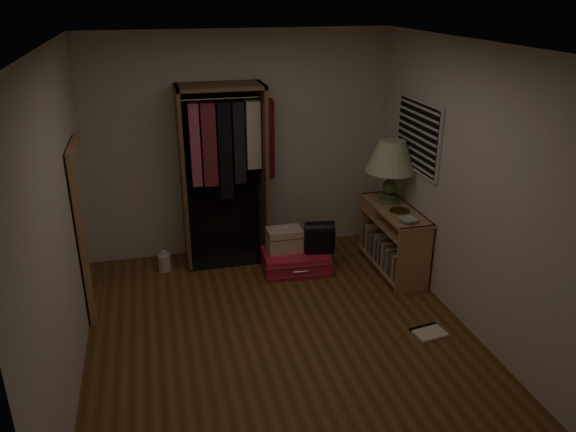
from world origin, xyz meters
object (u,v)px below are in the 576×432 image
object	(u,v)px
open_wardrobe	(227,159)
console_bookshelf	(392,236)
floor_mirror	(86,228)
train_case	(284,240)
black_bag	(319,236)
table_lamp	(392,157)
pink_suitcase	(295,261)
white_jug	(165,262)

from	to	relation	value
open_wardrobe	console_bookshelf	bearing A→B (deg)	-22.79
open_wardrobe	floor_mirror	world-z (taller)	open_wardrobe
train_case	black_bag	xyz separation A→B (m)	(0.38, -0.10, 0.05)
train_case	table_lamp	distance (m)	1.50
floor_mirror	table_lamp	world-z (taller)	floor_mirror
pink_suitcase	black_bag	bearing A→B (deg)	-2.70
black_bag	table_lamp	distance (m)	1.18
floor_mirror	table_lamp	size ratio (longest dim) A/B	2.39
console_bookshelf	floor_mirror	xyz separation A→B (m)	(-3.24, -0.04, 0.46)
pink_suitcase	black_bag	size ratio (longest dim) A/B	2.18
open_wardrobe	white_jug	distance (m)	1.37
pink_suitcase	white_jug	distance (m)	1.49
open_wardrobe	train_case	distance (m)	1.11
open_wardrobe	table_lamp	world-z (taller)	open_wardrobe
train_case	pink_suitcase	bearing A→B (deg)	-33.26
console_bookshelf	floor_mirror	distance (m)	3.27
floor_mirror	table_lamp	distance (m)	3.28
open_wardrobe	white_jug	xyz separation A→B (m)	(-0.79, -0.17, -1.11)
pink_suitcase	table_lamp	size ratio (longest dim) A/B	1.10
black_bag	pink_suitcase	bearing A→B (deg)	-176.60
pink_suitcase	open_wardrobe	bearing A→B (deg)	144.71
floor_mirror	train_case	bearing A→B (deg)	8.78
floor_mirror	white_jug	bearing A→B (deg)	40.00
console_bookshelf	open_wardrobe	size ratio (longest dim) A/B	0.55
floor_mirror	black_bag	bearing A→B (deg)	5.05
black_bag	open_wardrobe	bearing A→B (deg)	158.58
pink_suitcase	table_lamp	bearing A→B (deg)	1.48
train_case	floor_mirror	bearing A→B (deg)	-171.16
open_wardrobe	black_bag	size ratio (longest dim) A/B	5.74
pink_suitcase	train_case	xyz separation A→B (m)	(-0.11, 0.07, 0.25)
train_case	white_jug	world-z (taller)	train_case
console_bookshelf	open_wardrobe	world-z (taller)	open_wardrobe
pink_suitcase	white_jug	size ratio (longest dim) A/B	3.23
pink_suitcase	white_jug	bearing A→B (deg)	169.50
pink_suitcase	console_bookshelf	bearing A→B (deg)	-7.32
black_bag	table_lamp	bearing A→B (deg)	8.98
open_wardrobe	table_lamp	xyz separation A→B (m)	(1.74, -0.56, 0.06)
console_bookshelf	black_bag	world-z (taller)	console_bookshelf
table_lamp	floor_mirror	bearing A→B (deg)	-176.31
open_wardrobe	pink_suitcase	distance (m)	1.39
floor_mirror	black_bag	xyz separation A→B (m)	(2.43, 0.22, -0.44)
open_wardrobe	table_lamp	distance (m)	1.83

